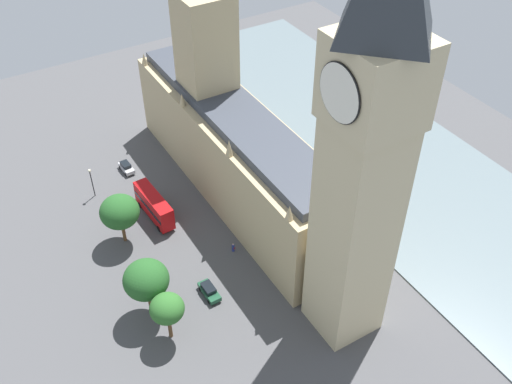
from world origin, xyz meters
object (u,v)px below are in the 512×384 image
Objects in this scene: clock_tower at (367,145)px; street_lamp_kerbside at (156,294)px; plane_tree_leading at (120,212)px; car_silver_far_end at (126,167)px; plane_tree_midblock at (146,280)px; plane_tree_corner at (167,309)px; double_decker_bus_trailing at (154,205)px; car_dark_green_near_tower at (209,291)px; pedestrian_opposite_hall at (233,248)px; parliament_building at (232,142)px; street_lamp_under_trees at (91,177)px.

clock_tower is 10.54× the size of street_lamp_kerbside.
car_silver_far_end is at bearing -112.18° from plane_tree_leading.
plane_tree_corner is at bearing 96.78° from plane_tree_midblock.
plane_tree_corner reaches higher than car_silver_far_end.
double_decker_bus_trailing is at bearing 84.91° from car_silver_far_end.
car_dark_green_near_tower reaches higher than pedestrian_opposite_hall.
car_silver_far_end is 0.72× the size of street_lamp_kerbside.
pedestrian_opposite_hall is (8.17, 14.68, -9.20)m from parliament_building.
street_lamp_kerbside is at bearing 85.78° from plane_tree_leading.
car_dark_green_near_tower is at bearing 16.88° from pedestrian_opposite_hall.
clock_tower is 5.73× the size of double_decker_bus_trailing.
street_lamp_under_trees reaches higher than pedestrian_opposite_hall.
plane_tree_leading is at bearing 92.24° from street_lamp_under_trees.
double_decker_bus_trailing is 20.53m from car_dark_green_near_tower.
street_lamp_kerbside reaches higher than car_silver_far_end.
car_dark_green_near_tower is 0.75× the size of street_lamp_under_trees.
plane_tree_midblock is (8.84, 18.95, 4.45)m from double_decker_bus_trailing.
car_dark_green_near_tower is 0.49× the size of plane_tree_leading.
plane_tree_leading reaches higher than street_lamp_kerbside.
clock_tower is at bearing 109.33° from double_decker_bus_trailing.
street_lamp_under_trees is at bearing -81.42° from pedestrian_opposite_hall.
car_silver_far_end is at bearing -153.19° from street_lamp_under_trees.
clock_tower is at bearing 135.10° from car_dark_green_near_tower.
plane_tree_leading is 16.86m from street_lamp_kerbside.
double_decker_bus_trailing is 16.31m from pedestrian_opposite_hall.
parliament_building is 23.05m from plane_tree_leading.
plane_tree_midblock reaches higher than car_silver_far_end.
plane_tree_corner is (22.63, -10.01, -25.42)m from clock_tower.
plane_tree_corner reaches higher than pedestrian_opposite_hall.
pedestrian_opposite_hall is 19.26m from plane_tree_leading.
parliament_building is at bearing 133.54° from car_silver_far_end.
clock_tower is at bearing 146.26° from street_lamp_kerbside.
pedestrian_opposite_hall is 19.54m from plane_tree_corner.
pedestrian_opposite_hall is 0.20× the size of plane_tree_corner.
street_lamp_kerbside is (22.42, -14.97, -27.46)m from clock_tower.
street_lamp_kerbside is at bearing -3.80° from pedestrian_opposite_hall.
car_dark_green_near_tower is 19.69m from plane_tree_leading.
pedestrian_opposite_hall is at bearing 100.48° from car_silver_far_end.
street_lamp_under_trees reaches higher than car_dark_green_near_tower.
car_silver_far_end is 0.50× the size of plane_tree_corner.
car_dark_green_near_tower is 0.46× the size of plane_tree_midblock.
plane_tree_leading is at bearing -94.22° from street_lamp_kerbside.
parliament_building is at bearing 177.98° from double_decker_bus_trailing.
parliament_building reaches higher than plane_tree_leading.
double_decker_bus_trailing is at bearing -90.81° from car_dark_green_near_tower.
plane_tree_leading is at bearing -56.18° from clock_tower.
car_silver_far_end is at bearing -91.49° from car_dark_green_near_tower.
clock_tower reaches higher than car_dark_green_near_tower.
plane_tree_leading is (6.75, -17.66, 5.51)m from car_dark_green_near_tower.
parliament_building is 6.09× the size of plane_tree_leading.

